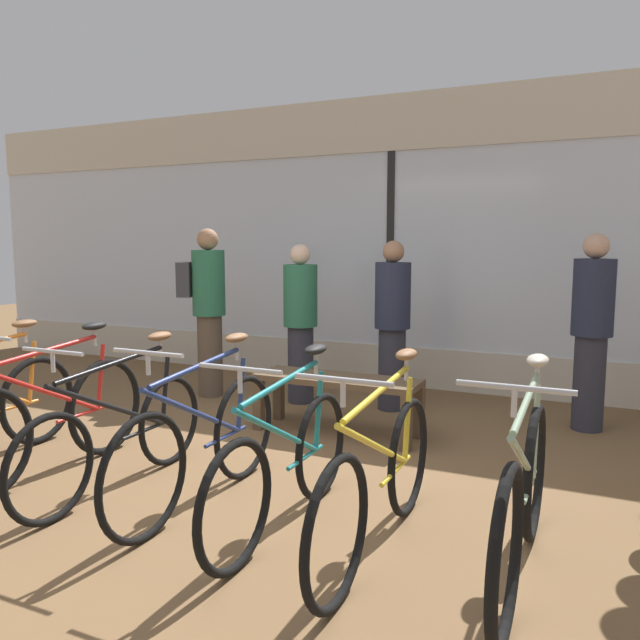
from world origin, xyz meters
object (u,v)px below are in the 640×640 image
display_bench (337,387)px  customer_near_bench (592,328)px  bicycle_left (52,419)px  bicycle_center_left (119,433)px  bicycle_center_right (285,464)px  customer_by_window (392,322)px  customer_near_rack (301,318)px  bicycle_right (379,480)px  bicycle_far_right (523,499)px  customer_mid_floor (207,306)px  bicycle_center (202,442)px

display_bench → customer_near_bench: bearing=28.0°
bicycle_left → bicycle_center_left: bearing=0.3°
bicycle_center_right → customer_near_bench: 3.17m
bicycle_center_left → customer_by_window: bearing=69.6°
bicycle_center_right → customer_near_rack: (-1.20, 2.58, 0.48)m
bicycle_center_right → customer_near_rack: customer_near_rack is taller
bicycle_right → customer_near_bench: 2.98m
bicycle_left → bicycle_center_left: 0.59m
bicycle_left → bicycle_far_right: size_ratio=1.01×
bicycle_center_left → customer_mid_floor: 2.60m
bicycle_center → display_bench: bearing=83.7°
customer_near_rack → customer_near_bench: customer_near_bench is taller
bicycle_center → bicycle_right: (1.19, -0.11, -0.01)m
customer_by_window → customer_near_bench: (1.75, 0.08, 0.03)m
bicycle_far_right → customer_by_window: bearing=119.9°
customer_near_bench → customer_by_window: bearing=-177.4°
customer_by_window → customer_mid_floor: bearing=-171.5°
bicycle_center_left → bicycle_center: size_ratio=1.00×
bicycle_left → customer_by_window: customer_by_window is taller
customer_near_bench → customer_near_rack: bearing=-176.2°
bicycle_left → customer_near_rack: customer_near_rack is taller
bicycle_center → bicycle_far_right: size_ratio=0.99×
customer_mid_floor → customer_near_bench: size_ratio=1.04×
display_bench → bicycle_far_right: bearing=-45.6°
display_bench → customer_mid_floor: bearing=159.6°
bicycle_center_right → customer_near_bench: customer_near_bench is taller
display_bench → customer_mid_floor: customer_mid_floor is taller
bicycle_center → customer_mid_floor: (-1.58, 2.32, 0.55)m
bicycle_far_right → customer_near_bench: (0.20, 2.77, 0.48)m
bicycle_center → customer_by_window: customer_by_window is taller
display_bench → customer_mid_floor: (-1.76, 0.65, 0.55)m
customer_by_window → customer_mid_floor: (-1.93, -0.29, 0.10)m
bicycle_far_right → bicycle_right: bearing=-177.9°
customer_near_rack → bicycle_right: bearing=-55.9°
bicycle_left → display_bench: 2.21m
bicycle_right → customer_mid_floor: (-2.76, 2.43, 0.56)m
bicycle_center_left → customer_near_bench: 3.89m
bicycle_center_left → bicycle_far_right: size_ratio=0.98×
bicycle_center_left → customer_near_rack: customer_near_rack is taller
bicycle_far_right → customer_near_rack: bearing=133.8°
bicycle_far_right → customer_near_rack: 3.61m
bicycle_center → customer_near_bench: size_ratio=1.02×
bicycle_left → bicycle_center_right: 1.84m
bicycle_center_left → bicycle_far_right: 2.53m
display_bench → customer_near_rack: (-0.76, 0.84, 0.45)m
bicycle_center_left → bicycle_left: bearing=-179.7°
customer_near_bench → customer_mid_floor: bearing=-174.3°
bicycle_center → bicycle_right: bicycle_center is taller
bicycle_far_right → bicycle_left: bearing=179.2°
bicycle_center_left → customer_near_bench: size_ratio=1.02×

